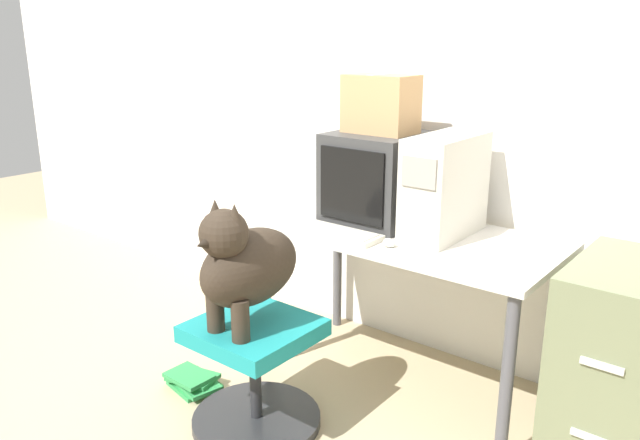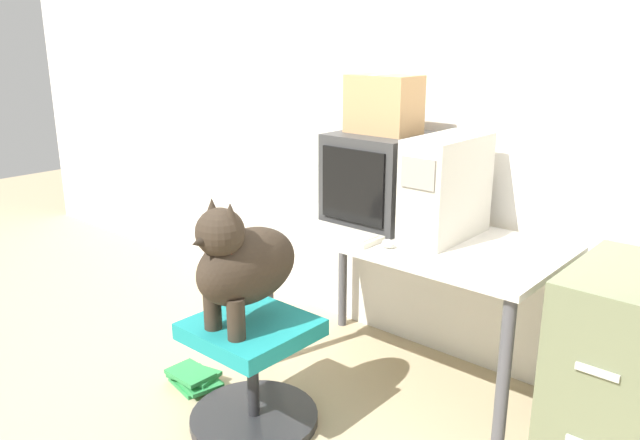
{
  "view_description": "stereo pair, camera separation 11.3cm",
  "coord_description": "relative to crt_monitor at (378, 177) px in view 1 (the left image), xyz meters",
  "views": [
    {
      "loc": [
        1.36,
        -2.0,
        1.61
      ],
      "look_at": [
        -0.26,
        0.03,
        0.83
      ],
      "focal_mm": 35.0,
      "sensor_mm": 36.0,
      "label": 1
    },
    {
      "loc": [
        1.44,
        -1.92,
        1.61
      ],
      "look_at": [
        -0.26,
        0.03,
        0.83
      ],
      "focal_mm": 35.0,
      "sensor_mm": 36.0,
      "label": 2
    }
  ],
  "objects": [
    {
      "name": "book_stack_floor",
      "position": [
        -0.52,
        -0.75,
        -0.92
      ],
      "size": [
        0.29,
        0.23,
        0.08
      ],
      "color": "#2D8C47",
      "rests_on": "ground_plane"
    },
    {
      "name": "keyboard",
      "position": [
        -0.03,
        -0.32,
        -0.2
      ],
      "size": [
        0.47,
        0.15,
        0.03
      ],
      "color": "beige",
      "rests_on": "desk"
    },
    {
      "name": "filing_cabinet",
      "position": [
        1.15,
        -0.07,
        -0.56
      ],
      "size": [
        0.4,
        0.62,
        0.81
      ],
      "color": "#6B7251",
      "rests_on": "ground_plane"
    },
    {
      "name": "ground_plane",
      "position": [
        0.22,
        -0.42,
        -0.96
      ],
      "size": [
        12.0,
        12.0,
        0.0
      ],
      "primitive_type": "plane",
      "color": "tan"
    },
    {
      "name": "wall_back",
      "position": [
        0.22,
        0.33,
        0.34
      ],
      "size": [
        8.0,
        0.05,
        2.6
      ],
      "color": "white",
      "rests_on": "ground_plane"
    },
    {
      "name": "computer_mouse",
      "position": [
        0.26,
        -0.3,
        -0.19
      ],
      "size": [
        0.06,
        0.04,
        0.04
      ],
      "color": "beige",
      "rests_on": "desk"
    },
    {
      "name": "desk",
      "position": [
        0.22,
        -0.08,
        -0.3
      ],
      "size": [
        1.33,
        0.68,
        0.75
      ],
      "color": "silver",
      "rests_on": "ground_plane"
    },
    {
      "name": "cardboard_box",
      "position": [
        0.0,
        0.0,
        0.34
      ],
      "size": [
        0.32,
        0.2,
        0.26
      ],
      "color": "tan",
      "rests_on": "crt_monitor"
    },
    {
      "name": "crt_monitor",
      "position": [
        0.0,
        0.0,
        0.0
      ],
      "size": [
        0.41,
        0.44,
        0.42
      ],
      "color": "#383838",
      "rests_on": "desk"
    },
    {
      "name": "dog",
      "position": [
        -0.09,
        -0.81,
        -0.21
      ],
      "size": [
        0.26,
        0.5,
        0.54
      ],
      "color": "#33281E",
      "rests_on": "office_chair"
    },
    {
      "name": "pc_tower",
      "position": [
        0.36,
        -0.02,
        0.01
      ],
      "size": [
        0.21,
        0.47,
        0.44
      ],
      "color": "beige",
      "rests_on": "desk"
    },
    {
      "name": "office_chair",
      "position": [
        -0.09,
        -0.77,
        -0.71
      ],
      "size": [
        0.55,
        0.55,
        0.48
      ],
      "color": "#262628",
      "rests_on": "ground_plane"
    }
  ]
}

